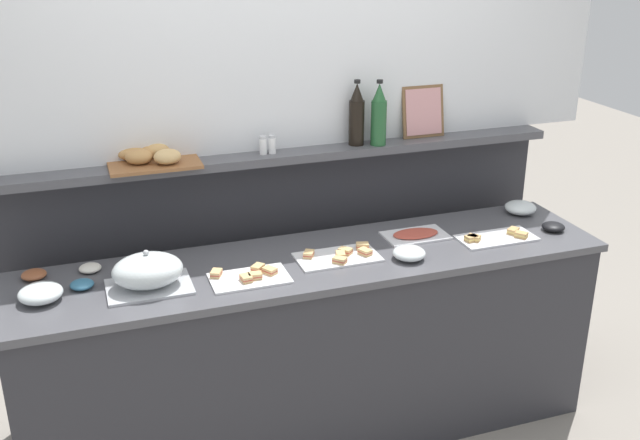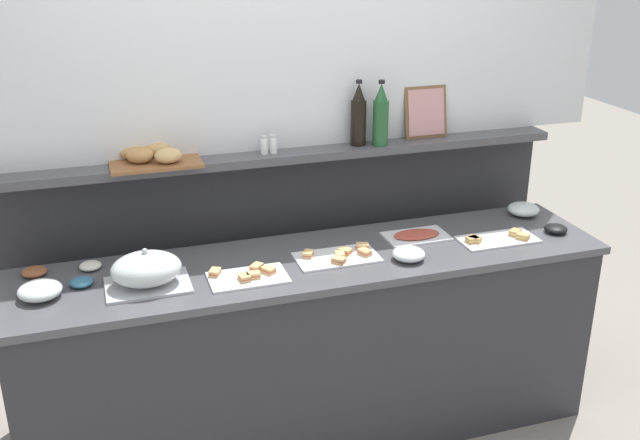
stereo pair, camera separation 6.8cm
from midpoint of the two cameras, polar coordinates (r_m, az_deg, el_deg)
ground_plane at (r=4.23m, az=-3.46°, el=-11.29°), size 12.00×12.00×0.00m
buffet_counter at (r=3.50m, az=-0.89°, el=-9.94°), size 2.66×0.60×0.94m
back_ledge_unit at (r=3.79m, az=-3.18°, el=-3.50°), size 2.73×0.22×1.32m
upper_wall_panel at (r=3.47m, az=-3.75°, el=15.95°), size 3.33×0.08×1.28m
sandwich_platter_side at (r=3.56m, az=12.89°, el=-1.31°), size 0.37×0.18×0.04m
sandwich_platter_rear at (r=3.10m, az=-6.10°, el=-4.38°), size 0.33×0.20×0.04m
sandwich_platter_front at (r=3.27m, az=0.91°, el=-2.79°), size 0.37×0.20×0.04m
cold_cuts_platter at (r=3.52m, az=6.83°, el=-1.14°), size 0.30×0.18×0.02m
serving_cloche at (r=3.07m, az=-13.77°, el=-3.93°), size 0.34×0.24×0.17m
glass_bowl_large at (r=3.90m, az=14.72°, el=0.89°), size 0.16×0.16×0.06m
glass_bowl_medium at (r=3.12m, az=-21.34°, el=-5.34°), size 0.17×0.17×0.07m
glass_bowl_small at (r=3.28m, az=6.29°, el=-2.60°), size 0.15×0.15×0.06m
condiment_bowl_teal at (r=3.31m, az=-17.89°, el=-3.54°), size 0.09×0.09×0.03m
condiment_bowl_red at (r=3.73m, az=17.05°, el=-0.50°), size 0.11×0.11×0.04m
condiment_bowl_dark at (r=3.17m, az=-18.49°, el=-4.74°), size 0.10×0.10×0.03m
condiment_bowl_cream at (r=3.32m, az=-21.76°, el=-3.94°), size 0.10×0.10×0.04m
wine_bottle_green at (r=3.59m, az=4.01°, el=8.02°), size 0.08×0.08×0.32m
wine_bottle_dark at (r=3.58m, az=2.29°, el=8.03°), size 0.08×0.08×0.32m
salt_shaker at (r=3.46m, az=-4.99°, el=5.76°), size 0.03×0.03×0.09m
pepper_shaker at (r=3.47m, az=-4.28°, el=5.84°), size 0.03×0.03×0.09m
bread_basket at (r=3.39m, az=-13.47°, el=4.77°), size 0.40×0.29×0.08m
framed_picture at (r=3.76m, az=7.44°, el=8.29°), size 0.22×0.06×0.26m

